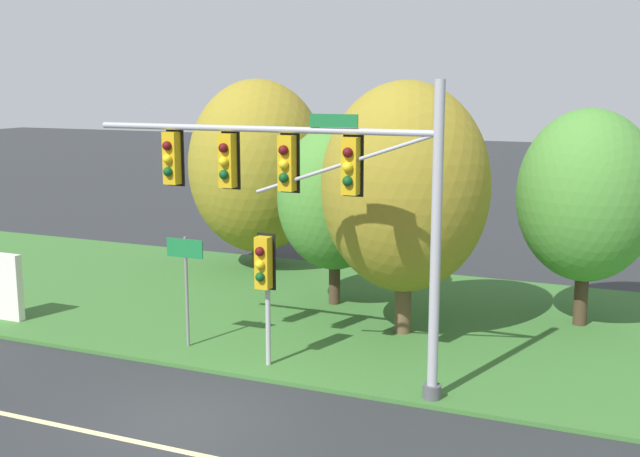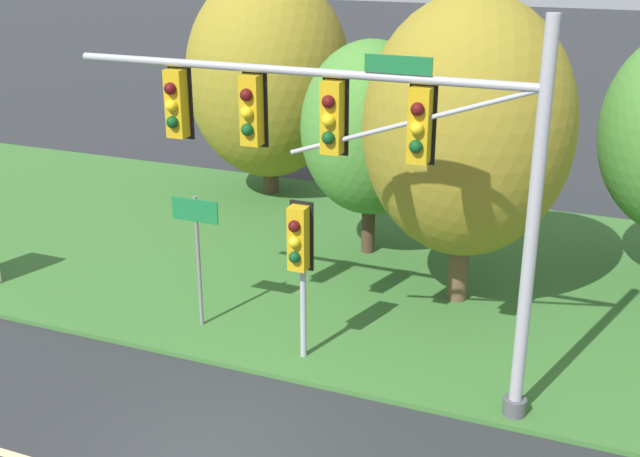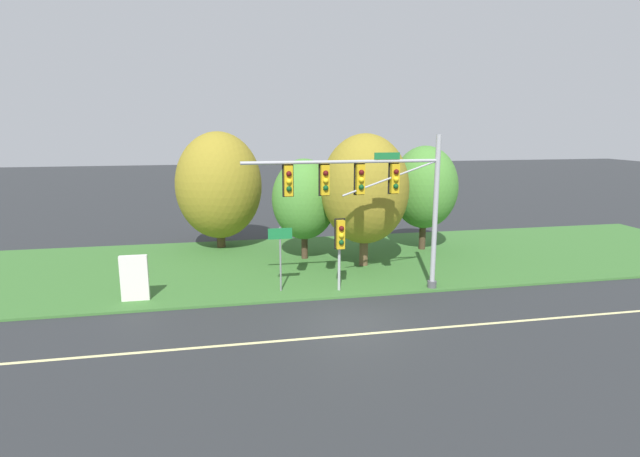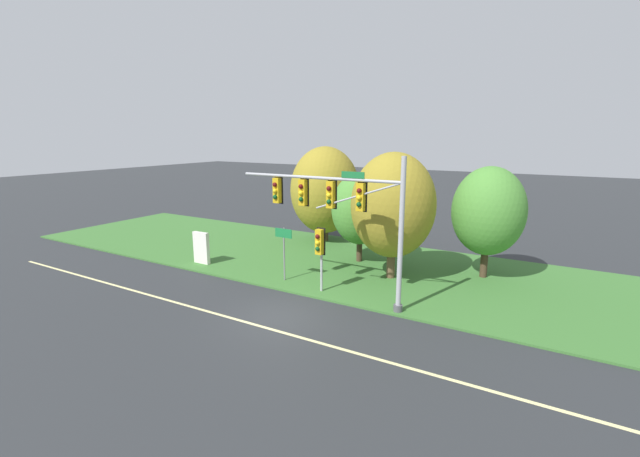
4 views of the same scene
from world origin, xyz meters
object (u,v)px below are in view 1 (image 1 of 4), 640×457
at_px(info_kiosk, 5,287).
at_px(traffic_signal_mast, 309,186).
at_px(tree_left_of_mast, 335,199).
at_px(pedestrian_signal_near_kerb, 264,271).
at_px(tree_nearest_road, 258,166).
at_px(route_sign_post, 186,273).
at_px(tree_mid_verge, 587,196).
at_px(tree_behind_signpost, 405,188).

bearing_deg(info_kiosk, traffic_signal_mast, -4.97).
xyz_separation_m(tree_left_of_mast, info_kiosk, (-7.95, -5.20, -2.29)).
distance_m(pedestrian_signal_near_kerb, tree_nearest_road, 10.62).
xyz_separation_m(pedestrian_signal_near_kerb, tree_left_of_mast, (-0.59, 5.74, 0.90)).
distance_m(tree_nearest_road, info_kiosk, 9.78).
bearing_deg(route_sign_post, info_kiosk, -179.86).
bearing_deg(route_sign_post, tree_left_of_mast, 69.66).
bearing_deg(tree_nearest_road, tree_mid_verge, -13.61).
bearing_deg(pedestrian_signal_near_kerb, route_sign_post, 167.36).
bearing_deg(tree_mid_verge, tree_behind_signpost, -148.62).
height_order(pedestrian_signal_near_kerb, route_sign_post, pedestrian_signal_near_kerb).
height_order(tree_nearest_road, tree_mid_verge, tree_nearest_road).
distance_m(tree_behind_signpost, info_kiosk, 11.60).
height_order(tree_left_of_mast, tree_behind_signpost, tree_behind_signpost).
distance_m(traffic_signal_mast, pedestrian_signal_near_kerb, 2.48).
relative_size(traffic_signal_mast, tree_behind_signpost, 1.26).
distance_m(route_sign_post, tree_left_of_mast, 5.68).
bearing_deg(tree_behind_signpost, tree_nearest_road, 143.05).
relative_size(traffic_signal_mast, tree_mid_verge, 1.42).
distance_m(tree_left_of_mast, tree_mid_verge, 7.13).
relative_size(tree_behind_signpost, tree_mid_verge, 1.12).
height_order(route_sign_post, tree_behind_signpost, tree_behind_signpost).
bearing_deg(tree_nearest_road, traffic_signal_mast, -56.58).
bearing_deg(tree_left_of_mast, traffic_signal_mast, -72.75).
xyz_separation_m(traffic_signal_mast, route_sign_post, (-3.80, 0.87, -2.50)).
distance_m(tree_behind_signpost, tree_mid_verge, 5.06).
relative_size(tree_behind_signpost, info_kiosk, 3.53).
bearing_deg(traffic_signal_mast, tree_mid_verge, 52.48).
relative_size(pedestrian_signal_near_kerb, tree_mid_verge, 0.54).
bearing_deg(tree_nearest_road, tree_left_of_mast, -38.41).
height_order(tree_behind_signpost, tree_mid_verge, tree_behind_signpost).
xyz_separation_m(tree_behind_signpost, info_kiosk, (-10.72, -3.29, -2.99)).
xyz_separation_m(traffic_signal_mast, pedestrian_signal_near_kerb, (-1.29, 0.31, -2.09)).
distance_m(tree_left_of_mast, tree_behind_signpost, 3.43).
xyz_separation_m(tree_left_of_mast, tree_mid_verge, (7.08, 0.73, 0.38)).
relative_size(pedestrian_signal_near_kerb, info_kiosk, 1.69).
bearing_deg(tree_left_of_mast, route_sign_post, -110.34).
bearing_deg(route_sign_post, tree_nearest_road, 106.12).
xyz_separation_m(route_sign_post, info_kiosk, (-6.03, -0.01, -0.99)).
xyz_separation_m(pedestrian_signal_near_kerb, tree_behind_signpost, (2.18, 3.84, 1.60)).
xyz_separation_m(route_sign_post, tree_nearest_road, (-2.51, 8.70, 1.74)).
bearing_deg(pedestrian_signal_near_kerb, traffic_signal_mast, -13.35).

